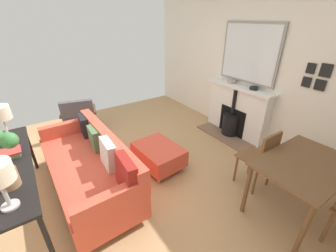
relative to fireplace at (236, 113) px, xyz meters
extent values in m
cube|color=tan|center=(2.20, -0.03, -0.46)|extent=(4.81, 5.52, 0.01)
cube|color=silver|center=(-0.21, -0.03, 0.91)|extent=(0.12, 5.52, 2.73)
cube|color=brown|center=(0.27, 0.00, -0.44)|extent=(0.37, 1.24, 0.03)
cube|color=white|center=(-0.03, 0.00, 0.03)|extent=(0.22, 1.31, 0.96)
cube|color=black|center=(0.06, 0.00, -0.15)|extent=(0.06, 0.60, 0.54)
cylinder|color=black|center=(0.10, 0.00, -0.22)|extent=(0.33, 0.33, 0.41)
cylinder|color=black|center=(0.10, 0.00, 0.00)|extent=(0.34, 0.34, 0.02)
cylinder|color=black|center=(0.10, 0.00, 0.26)|extent=(0.07, 0.07, 0.50)
cube|color=white|center=(-0.01, 0.00, 0.53)|extent=(0.27, 1.39, 0.05)
cube|color=gray|center=(-0.12, 0.00, 1.13)|extent=(0.04, 1.17, 1.03)
cube|color=silver|center=(-0.10, 0.00, 1.13)|extent=(0.01, 1.09, 0.95)
cylinder|color=#9E9384|center=(-0.03, -0.23, 0.58)|extent=(0.16, 0.16, 0.05)
torus|color=#9E9384|center=(-0.03, -0.23, 0.61)|extent=(0.16, 0.16, 0.01)
cylinder|color=black|center=(-0.03, 0.28, 0.58)|extent=(0.15, 0.15, 0.05)
torus|color=black|center=(-0.03, 0.28, 0.60)|extent=(0.15, 0.15, 0.01)
cylinder|color=#B2B2B7|center=(3.27, -0.90, -0.40)|extent=(0.04, 0.04, 0.10)
cylinder|color=#B2B2B7|center=(3.23, 0.81, -0.40)|extent=(0.04, 0.04, 0.10)
cylinder|color=#B2B2B7|center=(2.62, -0.91, -0.40)|extent=(0.04, 0.04, 0.10)
cylinder|color=#B2B2B7|center=(2.58, 0.79, -0.40)|extent=(0.04, 0.04, 0.10)
cube|color=#D14C38|center=(2.93, -0.05, -0.18)|extent=(0.87, 2.03, 0.34)
cube|color=#D14C38|center=(2.58, -0.06, 0.15)|extent=(0.19, 2.01, 0.33)
cube|color=#D14C38|center=(2.95, -1.00, 0.09)|extent=(0.78, 0.14, 0.21)
cube|color=#D14C38|center=(2.90, 0.89, 0.09)|extent=(0.78, 0.14, 0.21)
cube|color=black|center=(2.70, -0.82, 0.14)|extent=(0.15, 0.35, 0.34)
cube|color=#4C6B47|center=(2.68, -0.32, 0.14)|extent=(0.13, 0.34, 0.34)
cube|color=beige|center=(2.67, 0.19, 0.15)|extent=(0.15, 0.37, 0.38)
cube|color=maroon|center=(2.66, 0.71, 0.18)|extent=(0.16, 0.42, 0.42)
cylinder|color=#B2B2B7|center=(2.10, -0.23, -0.41)|extent=(0.03, 0.03, 0.09)
cylinder|color=#B2B2B7|center=(2.05, 0.39, -0.41)|extent=(0.03, 0.03, 0.09)
cylinder|color=#B2B2B7|center=(1.65, -0.26, -0.41)|extent=(0.03, 0.03, 0.09)
cylinder|color=#B2B2B7|center=(1.60, 0.36, -0.41)|extent=(0.03, 0.03, 0.09)
cube|color=#D14C38|center=(1.85, 0.07, -0.23)|extent=(0.63, 0.82, 0.27)
cube|color=#4C3321|center=(2.24, -2.10, -0.29)|extent=(0.05, 0.05, 0.33)
cube|color=#4C3321|center=(2.74, -2.23, -0.29)|extent=(0.05, 0.05, 0.33)
cube|color=#4C3321|center=(2.36, -1.64, -0.29)|extent=(0.05, 0.05, 0.33)
cube|color=#4C3321|center=(2.86, -1.76, -0.29)|extent=(0.05, 0.05, 0.33)
cube|color=#4C4C56|center=(2.55, -1.93, -0.11)|extent=(0.72, 0.69, 0.08)
cube|color=#4C4C56|center=(2.61, -1.69, 0.11)|extent=(0.61, 0.28, 0.37)
cube|color=#4C3321|center=(2.24, -1.85, -0.02)|extent=(0.17, 0.53, 0.04)
cube|color=#4C3321|center=(2.86, -2.01, -0.02)|extent=(0.17, 0.53, 0.04)
cube|color=black|center=(3.50, -0.97, -0.10)|extent=(0.04, 0.04, 0.71)
cube|color=black|center=(3.50, 0.87, -0.10)|extent=(0.04, 0.04, 0.71)
cube|color=black|center=(3.85, -0.97, -0.10)|extent=(0.04, 0.04, 0.71)
cube|color=black|center=(3.67, -0.05, 0.27)|extent=(0.42, 1.90, 0.03)
cylinder|color=white|center=(3.67, -0.76, 0.29)|extent=(0.14, 0.14, 0.02)
cylinder|color=white|center=(3.67, -0.76, 0.42)|extent=(0.03, 0.03, 0.24)
cylinder|color=silver|center=(3.67, -0.76, 0.63)|extent=(0.24, 0.24, 0.17)
cylinder|color=#B2B2B7|center=(3.67, 0.66, 0.29)|extent=(0.14, 0.14, 0.02)
cylinder|color=#B2B2B7|center=(3.67, 0.66, 0.43)|extent=(0.03, 0.03, 0.25)
cylinder|color=#99704C|center=(3.67, 0.37, 0.38)|extent=(0.18, 0.18, 0.19)
sphere|color=#387A3D|center=(3.55, 0.37, 0.75)|extent=(0.15, 0.15, 0.15)
sphere|color=#26562D|center=(3.62, 0.27, 0.73)|extent=(0.15, 0.15, 0.15)
cube|color=#4C7056|center=(3.67, -0.19, 0.30)|extent=(0.23, 0.16, 0.02)
cube|color=olive|center=(3.68, -0.19, 0.32)|extent=(0.22, 0.18, 0.03)
cube|color=#B23833|center=(3.67, -0.20, 0.35)|extent=(0.25, 0.21, 0.02)
cylinder|color=brown|center=(0.45, 1.42, -0.10)|extent=(0.05, 0.05, 0.70)
cylinder|color=brown|center=(1.47, 1.42, -0.10)|extent=(0.05, 0.05, 0.70)
cylinder|color=brown|center=(1.47, 2.08, -0.10)|extent=(0.05, 0.05, 0.70)
cube|color=brown|center=(0.96, 1.75, 0.27)|extent=(1.11, 0.75, 0.03)
cylinder|color=brown|center=(0.80, 0.99, -0.23)|extent=(0.03, 0.03, 0.45)
cylinder|color=brown|center=(1.12, 0.99, -0.23)|extent=(0.03, 0.03, 0.45)
cylinder|color=brown|center=(0.80, 1.31, -0.23)|extent=(0.03, 0.03, 0.45)
cylinder|color=brown|center=(1.12, 1.31, -0.23)|extent=(0.03, 0.03, 0.45)
cube|color=brown|center=(0.96, 1.15, 0.00)|extent=(0.40, 0.40, 0.02)
cube|color=brown|center=(0.96, 1.32, 0.22)|extent=(0.36, 0.04, 0.42)
cylinder|color=brown|center=(1.10, 2.17, -0.22)|extent=(0.04, 0.04, 0.46)
cube|color=black|center=(-0.13, 1.06, 1.05)|extent=(0.02, 0.12, 0.15)
cube|color=black|center=(-0.13, 1.25, 1.06)|extent=(0.02, 0.14, 0.18)
cube|color=black|center=(-0.13, 1.05, 0.86)|extent=(0.02, 0.12, 0.15)
cube|color=black|center=(-0.13, 1.24, 0.85)|extent=(0.02, 0.14, 0.15)
camera|label=1|loc=(3.30, 2.48, 1.72)|focal=22.94mm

